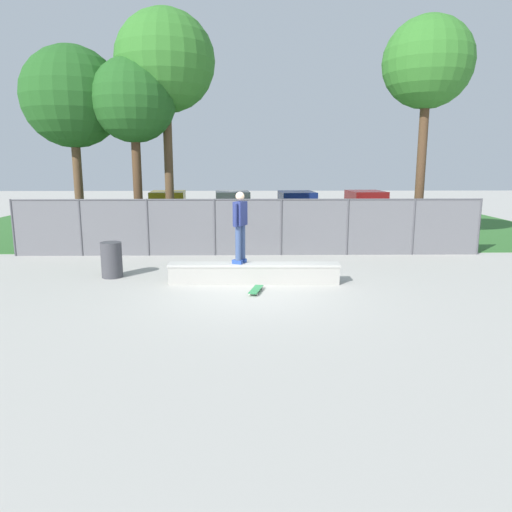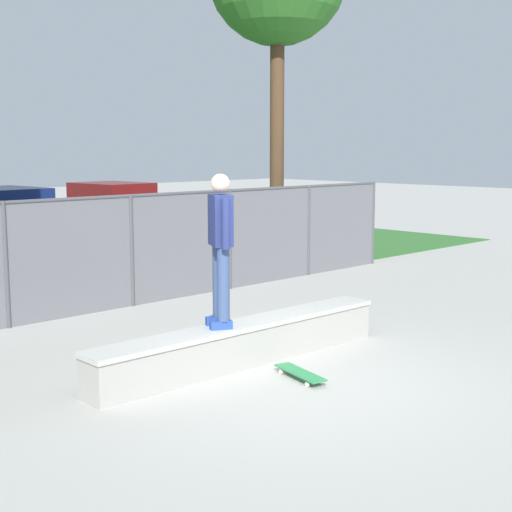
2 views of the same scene
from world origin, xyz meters
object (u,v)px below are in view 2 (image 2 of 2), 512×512
object	(u,v)px
concrete_ledge	(244,343)
car_blue	(2,221)
skateboarder	(221,243)
car_red	(110,211)
skateboard	(300,373)

from	to	relation	value
concrete_ledge	car_blue	xyz separation A→B (m)	(2.20, 11.16, 0.58)
concrete_ledge	car_blue	distance (m)	11.39
skateboarder	car_red	world-z (taller)	skateboarder
skateboarder	car_blue	bearing A→B (deg)	77.12
concrete_ledge	skateboarder	xyz separation A→B (m)	(-0.35, 0.03, 1.27)
car_blue	skateboard	bearing A→B (deg)	-100.17
skateboard	car_red	xyz separation A→B (m)	(5.59, 12.49, 0.77)
concrete_ledge	skateboard	size ratio (longest dim) A/B	5.32
skateboarder	car_red	bearing A→B (deg)	62.68
skateboarder	skateboard	size ratio (longest dim) A/B	2.21
skateboard	car_blue	xyz separation A→B (m)	(2.16, 12.07, 0.77)
skateboarder	car_red	xyz separation A→B (m)	(5.97, 11.56, -0.69)
skateboard	skateboarder	bearing A→B (deg)	112.45
skateboard	car_red	world-z (taller)	car_red
car_blue	concrete_ledge	bearing A→B (deg)	-101.15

